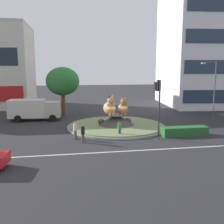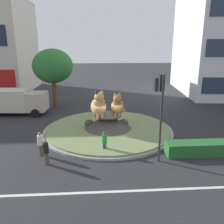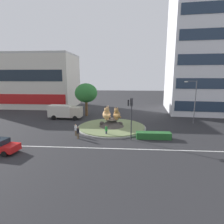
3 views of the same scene
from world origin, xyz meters
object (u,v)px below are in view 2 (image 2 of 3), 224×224
(traffic_light_mast, at_px, (160,100))
(delivery_box_truck, at_px, (15,101))
(pedestrian_black_shirt, at_px, (46,151))
(pedestrian_green_shirt, at_px, (104,141))
(cat_statue_calico, at_px, (99,106))
(cat_statue_tabby, at_px, (118,106))
(pedestrian_white_shirt, at_px, (40,143))
(broadleaf_tree_behind_island, at_px, (53,66))

(traffic_light_mast, distance_m, delivery_box_truck, 17.47)
(pedestrian_black_shirt, bearing_deg, traffic_light_mast, 169.20)
(pedestrian_green_shirt, relative_size, pedestrian_black_shirt, 0.92)
(delivery_box_truck, bearing_deg, cat_statue_calico, -30.54)
(cat_statue_tabby, relative_size, pedestrian_white_shirt, 1.24)
(pedestrian_white_shirt, bearing_deg, broadleaf_tree_behind_island, -18.98)
(cat_statue_calico, xyz_separation_m, pedestrian_green_shirt, (0.34, -4.00, -1.56))
(cat_statue_tabby, bearing_deg, broadleaf_tree_behind_island, -134.81)
(cat_statue_tabby, bearing_deg, pedestrian_white_shirt, -44.18)
(broadleaf_tree_behind_island, relative_size, pedestrian_black_shirt, 4.10)
(cat_statue_tabby, distance_m, delivery_box_truck, 12.20)
(pedestrian_white_shirt, xyz_separation_m, pedestrian_black_shirt, (0.64, -1.28, -0.01))
(traffic_light_mast, xyz_separation_m, pedestrian_white_shirt, (-7.81, 1.25, -3.22))
(broadleaf_tree_behind_island, bearing_deg, traffic_light_mast, -58.42)
(broadleaf_tree_behind_island, bearing_deg, cat_statue_tabby, -52.21)
(cat_statue_calico, bearing_deg, traffic_light_mast, 25.50)
(traffic_light_mast, xyz_separation_m, broadleaf_tree_behind_island, (-9.07, 14.76, 0.80))
(pedestrian_green_shirt, distance_m, delivery_box_truck, 13.81)
(pedestrian_white_shirt, distance_m, delivery_box_truck, 11.51)
(cat_statue_tabby, bearing_deg, pedestrian_green_shirt, -9.60)
(broadleaf_tree_behind_island, height_order, pedestrian_green_shirt, broadleaf_tree_behind_island)
(traffic_light_mast, relative_size, pedestrian_green_shirt, 3.63)
(cat_statue_calico, distance_m, pedestrian_black_shirt, 6.66)
(pedestrian_black_shirt, bearing_deg, cat_statue_tabby, -142.15)
(pedestrian_green_shirt, height_order, delivery_box_truck, delivery_box_truck)
(cat_statue_calico, relative_size, pedestrian_black_shirt, 1.45)
(broadleaf_tree_behind_island, distance_m, pedestrian_white_shirt, 14.15)
(traffic_light_mast, distance_m, pedestrian_green_shirt, 4.99)
(cat_statue_tabby, bearing_deg, traffic_light_mast, 27.45)
(pedestrian_white_shirt, bearing_deg, traffic_light_mast, -123.37)
(pedestrian_black_shirt, relative_size, delivery_box_truck, 0.25)
(cat_statue_calico, bearing_deg, delivery_box_truck, -132.97)
(cat_statue_tabby, relative_size, traffic_light_mast, 0.38)
(cat_statue_tabby, height_order, pedestrian_black_shirt, cat_statue_tabby)
(broadleaf_tree_behind_island, distance_m, delivery_box_truck, 5.95)
(cat_statue_calico, relative_size, broadleaf_tree_behind_island, 0.35)
(pedestrian_green_shirt, bearing_deg, cat_statue_calico, 10.66)
(broadleaf_tree_behind_island, xyz_separation_m, pedestrian_green_shirt, (5.65, -13.27, -4.11))
(traffic_light_mast, relative_size, delivery_box_truck, 0.85)
(pedestrian_black_shirt, bearing_deg, cat_statue_calico, -132.75)
(cat_statue_calico, xyz_separation_m, cat_statue_tabby, (1.65, 0.28, -0.11))
(cat_statue_calico, height_order, cat_statue_tabby, cat_statue_calico)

